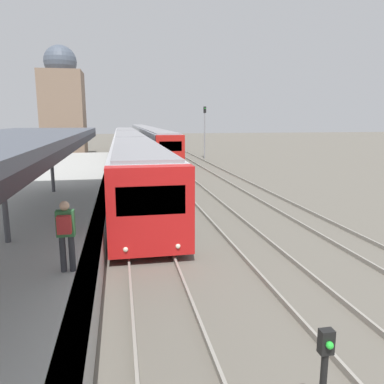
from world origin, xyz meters
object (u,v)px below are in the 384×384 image
at_px(train_far, 146,135).
at_px(signal_post_near, 324,368).
at_px(train_near, 129,148).
at_px(signal_mast_far, 205,127).
at_px(person_on_platform, 66,231).

bearing_deg(train_far, signal_post_near, -91.65).
bearing_deg(train_near, signal_mast_far, 32.33).
bearing_deg(train_far, train_near, -97.10).
bearing_deg(signal_post_near, train_far, 88.35).
xyz_separation_m(person_on_platform, signal_post_near, (4.02, -4.21, -1.00)).
bearing_deg(signal_post_near, person_on_platform, 133.67).
bearing_deg(signal_mast_far, signal_post_near, -100.21).
xyz_separation_m(person_on_platform, train_near, (2.14, 28.05, -0.23)).
xyz_separation_m(train_near, signal_mast_far, (8.68, 5.50, 1.87)).
bearing_deg(train_near, person_on_platform, -94.35).
xyz_separation_m(train_near, train_far, (3.66, 29.33, -0.00)).
relative_size(signal_post_near, signal_mast_far, 0.27).
relative_size(person_on_platform, train_far, 0.03).
xyz_separation_m(signal_post_near, signal_mast_far, (6.80, 37.75, 2.64)).
height_order(train_near, train_far, train_near).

